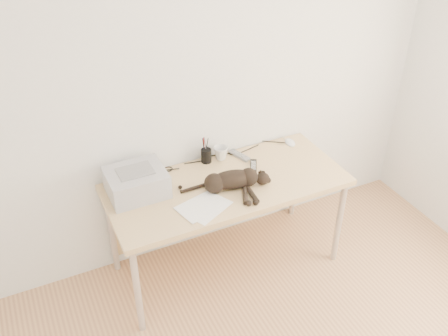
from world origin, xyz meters
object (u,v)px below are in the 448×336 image
cat (230,181)px  mug (221,153)px  printer (136,182)px  pen_cup (206,155)px  desk (221,192)px  mouse (290,141)px

cat → mug: (0.10, 0.35, -0.01)m
printer → mug: bearing=11.5°
cat → pen_cup: bearing=104.8°
desk → cat: bearing=-93.4°
printer → pen_cup: pen_cup is taller
desk → mouse: size_ratio=13.67×
printer → mouse: printer is taller
printer → cat: printer is taller
cat → mug: cat is taller
desk → cat: (-0.01, -0.16, 0.19)m
mouse → mug: bearing=-174.2°
desk → mug: size_ratio=15.35×
cat → pen_cup: (-0.01, 0.36, -0.01)m
printer → mug: size_ratio=3.54×
desk → printer: printer is taller
desk → printer: bearing=173.9°
cat → pen_cup: 0.36m
printer → pen_cup: size_ratio=1.96×
printer → pen_cup: 0.57m
desk → mouse: 0.68m
printer → mouse: (1.22, 0.10, -0.07)m
desk → pen_cup: pen_cup is taller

